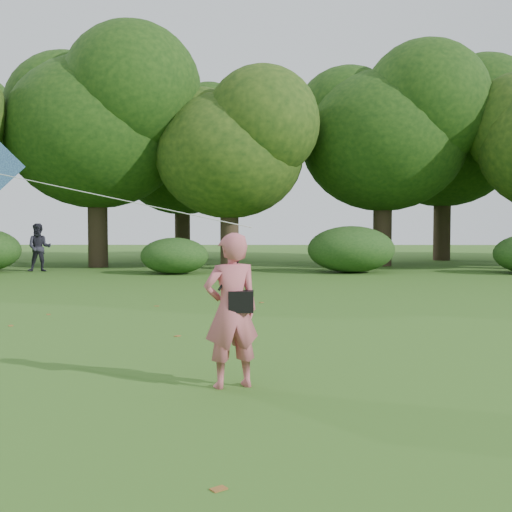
{
  "coord_description": "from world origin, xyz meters",
  "views": [
    {
      "loc": [
        -0.5,
        -7.83,
        2.02
      ],
      "look_at": [
        -0.63,
        2.0,
        1.5
      ],
      "focal_mm": 45.0,
      "sensor_mm": 36.0,
      "label": 1
    }
  ],
  "objects": [
    {
      "name": "ground",
      "position": [
        0.0,
        0.0,
        0.0
      ],
      "size": [
        100.0,
        100.0,
        0.0
      ],
      "primitive_type": "plane",
      "color": "#265114",
      "rests_on": "ground"
    },
    {
      "name": "man_kite_flyer",
      "position": [
        -0.9,
        -0.08,
        0.95
      ],
      "size": [
        0.8,
        0.67,
        1.89
      ],
      "primitive_type": "imported",
      "rotation": [
        0.0,
        0.0,
        3.5
      ],
      "color": "#BF5A65",
      "rests_on": "ground"
    },
    {
      "name": "bystander_left",
      "position": [
        -9.71,
        18.27,
        0.99
      ],
      "size": [
        1.09,
        0.93,
        1.98
      ],
      "primitive_type": "imported",
      "rotation": [
        0.0,
        0.0,
        0.21
      ],
      "color": "#22212D",
      "rests_on": "ground"
    },
    {
      "name": "crossbody_bag",
      "position": [
        -0.78,
        -0.11,
        1.07
      ],
      "size": [
        0.43,
        0.2,
        0.73
      ],
      "color": "black",
      "rests_on": "ground"
    },
    {
      "name": "tree_line",
      "position": [
        1.67,
        22.88,
        5.6
      ],
      "size": [
        54.7,
        15.3,
        9.48
      ],
      "color": "#3A2D1E",
      "rests_on": "ground"
    },
    {
      "name": "shrub_band",
      "position": [
        -0.72,
        17.6,
        0.86
      ],
      "size": [
        39.15,
        3.22,
        1.88
      ],
      "color": "#264919",
      "rests_on": "ground"
    },
    {
      "name": "fallen_leaves",
      "position": [
        -0.97,
        2.27,
        0.01
      ],
      "size": [
        10.58,
        12.09,
        0.01
      ],
      "color": "brown",
      "rests_on": "ground"
    }
  ]
}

